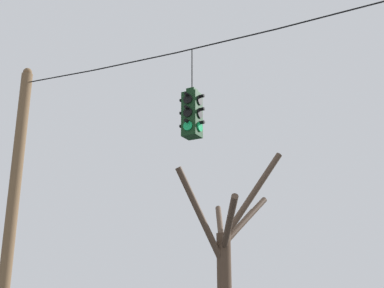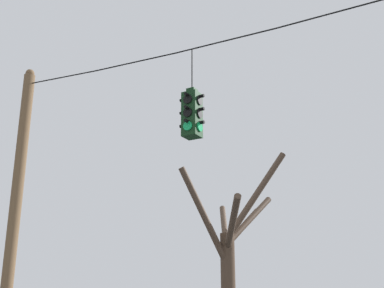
# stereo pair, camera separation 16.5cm
# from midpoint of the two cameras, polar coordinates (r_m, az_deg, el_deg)

# --- Properties ---
(utility_pole_left) EXTENTS (0.29, 0.29, 7.73)m
(utility_pole_left) POSITION_cam_midpoint_polar(r_m,az_deg,el_deg) (12.88, -19.89, -7.43)
(utility_pole_left) COLOR brown
(utility_pole_left) RESTS_ON ground_plane
(span_wire) EXTENTS (16.34, 0.03, 0.36)m
(span_wire) POSITION_cam_midpoint_polar(r_m,az_deg,el_deg) (9.91, 16.92, 15.21)
(span_wire) COLOR black
(traffic_light_over_intersection) EXTENTS (0.58, 0.58, 2.04)m
(traffic_light_over_intersection) POSITION_cam_midpoint_polar(r_m,az_deg,el_deg) (10.15, 0.47, 3.57)
(traffic_light_over_intersection) COLOR #143819
(bare_tree) EXTENTS (3.26, 4.74, 6.78)m
(bare_tree) POSITION_cam_midpoint_polar(r_m,az_deg,el_deg) (16.98, 5.01, -12.81)
(bare_tree) COLOR brown
(bare_tree) RESTS_ON ground_plane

